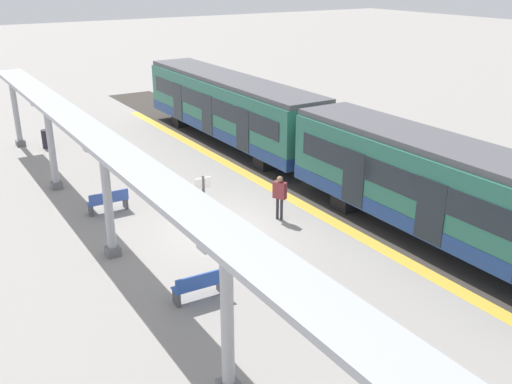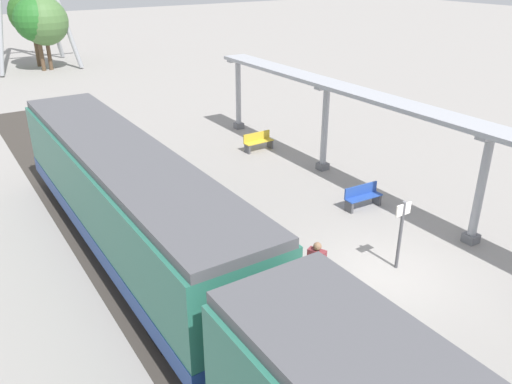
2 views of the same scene
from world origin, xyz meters
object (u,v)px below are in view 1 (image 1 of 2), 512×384
at_px(bench_mid_platform, 200,286).
at_px(trash_bin, 47,139).
at_px(canopy_pillar_third, 108,201).
at_px(platform_info_sign, 204,200).
at_px(canopy_pillar_second, 51,145).
at_px(canopy_pillar_fourth, 227,319).
at_px(bench_near_end, 108,201).
at_px(train_far_carriage, 459,199).
at_px(passenger_waiting_near_edge, 280,193).
at_px(canopy_pillar_nearest, 16,110).
at_px(train_near_carriage, 229,108).

xyz_separation_m(bench_mid_platform, trash_bin, (0.09, -17.22, 0.03)).
bearing_deg(canopy_pillar_third, platform_info_sign, 175.37).
bearing_deg(canopy_pillar_second, canopy_pillar_fourth, 90.00).
distance_m(canopy_pillar_third, trash_bin, 13.48).
distance_m(canopy_pillar_fourth, trash_bin, 21.02).
bearing_deg(bench_near_end, platform_info_sign, 119.78).
bearing_deg(train_far_carriage, canopy_pillar_fourth, 11.88).
xyz_separation_m(canopy_pillar_fourth, trash_bin, (-1.10, -20.94, -1.41)).
bearing_deg(bench_mid_platform, train_far_carriage, 168.45).
distance_m(platform_info_sign, passenger_waiting_near_edge, 2.98).
height_order(canopy_pillar_third, bench_mid_platform, canopy_pillar_third).
bearing_deg(canopy_pillar_second, bench_mid_platform, 96.16).
relative_size(canopy_pillar_third, trash_bin, 3.93).
bearing_deg(canopy_pillar_nearest, train_near_carriage, 151.22).
bearing_deg(train_near_carriage, canopy_pillar_fourth, 60.40).
height_order(canopy_pillar_fourth, platform_info_sign, canopy_pillar_fourth).
bearing_deg(train_near_carriage, canopy_pillar_nearest, -28.78).
bearing_deg(trash_bin, bench_mid_platform, 90.28).
bearing_deg(train_near_carriage, passenger_waiting_near_edge, 70.69).
xyz_separation_m(canopy_pillar_second, bench_near_end, (-1.05, 3.63, -1.44)).
distance_m(train_far_carriage, bench_near_end, 12.51).
distance_m(canopy_pillar_second, canopy_pillar_third, 7.12).
relative_size(canopy_pillar_second, passenger_waiting_near_edge, 2.20).
bearing_deg(platform_info_sign, passenger_waiting_near_edge, 175.79).
height_order(canopy_pillar_third, bench_near_end, canopy_pillar_third).
xyz_separation_m(bench_mid_platform, platform_info_sign, (-2.00, -3.61, 0.89)).
bearing_deg(canopy_pillar_nearest, passenger_waiting_near_edge, 112.35).
relative_size(platform_info_sign, passenger_waiting_near_edge, 1.30).
height_order(trash_bin, platform_info_sign, platform_info_sign).
distance_m(bench_mid_platform, trash_bin, 17.22).
bearing_deg(canopy_pillar_third, bench_mid_platform, 107.04).
relative_size(train_near_carriage, bench_near_end, 9.46).
xyz_separation_m(canopy_pillar_second, passenger_waiting_near_edge, (-6.15, 7.59, -0.83)).
height_order(canopy_pillar_second, trash_bin, canopy_pillar_second).
bearing_deg(canopy_pillar_nearest, trash_bin, 134.29).
distance_m(canopy_pillar_third, bench_mid_platform, 4.29).
height_order(train_far_carriage, platform_info_sign, train_far_carriage).
height_order(trash_bin, passenger_waiting_near_edge, passenger_waiting_near_edge).
bearing_deg(trash_bin, canopy_pillar_fourth, 87.00).
distance_m(canopy_pillar_nearest, bench_mid_platform, 18.44).
distance_m(canopy_pillar_fourth, bench_near_end, 11.21).
relative_size(canopy_pillar_nearest, canopy_pillar_second, 1.00).
xyz_separation_m(train_far_carriage, canopy_pillar_third, (9.56, -5.57, 0.05)).
relative_size(canopy_pillar_third, canopy_pillar_fourth, 1.00).
height_order(canopy_pillar_second, passenger_waiting_near_edge, canopy_pillar_second).
height_order(canopy_pillar_second, bench_near_end, canopy_pillar_second).
bearing_deg(bench_mid_platform, passenger_waiting_near_edge, -145.72).
bearing_deg(canopy_pillar_second, platform_info_sign, 113.39).
height_order(train_near_carriage, passenger_waiting_near_edge, train_near_carriage).
relative_size(train_near_carriage, trash_bin, 15.01).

